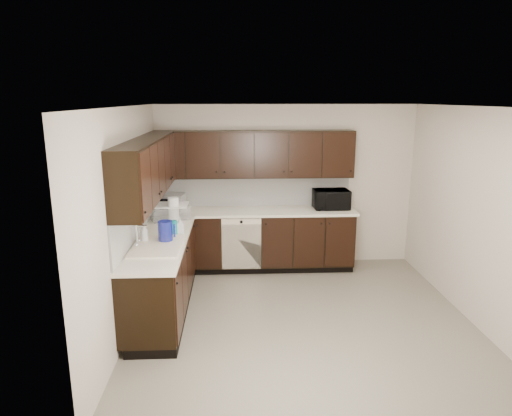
% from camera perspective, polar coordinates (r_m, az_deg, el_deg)
% --- Properties ---
extents(floor, '(4.00, 4.00, 0.00)m').
position_cam_1_polar(floor, '(5.68, 5.74, -13.61)').
color(floor, gray).
rests_on(floor, ground).
extents(ceiling, '(4.00, 4.00, 0.00)m').
position_cam_1_polar(ceiling, '(5.05, 6.42, 12.49)').
color(ceiling, white).
rests_on(ceiling, wall_back).
extents(wall_back, '(4.00, 0.02, 2.50)m').
position_cam_1_polar(wall_back, '(7.16, 3.66, 2.79)').
color(wall_back, beige).
rests_on(wall_back, floor).
extents(wall_left, '(0.02, 4.00, 2.50)m').
position_cam_1_polar(wall_left, '(5.31, -15.81, -1.55)').
color(wall_left, beige).
rests_on(wall_left, floor).
extents(wall_right, '(0.02, 4.00, 2.50)m').
position_cam_1_polar(wall_right, '(5.87, 25.73, -0.97)').
color(wall_right, beige).
rests_on(wall_right, floor).
extents(wall_front, '(4.00, 0.02, 2.50)m').
position_cam_1_polar(wall_front, '(3.37, 11.24, -10.11)').
color(wall_front, beige).
rests_on(wall_front, floor).
extents(lower_cabinets, '(3.00, 2.80, 0.90)m').
position_cam_1_polar(lower_cabinets, '(6.48, -4.50, -6.06)').
color(lower_cabinets, black).
rests_on(lower_cabinets, floor).
extents(countertop, '(3.03, 2.83, 0.04)m').
position_cam_1_polar(countertop, '(6.33, -4.61, -1.75)').
color(countertop, silver).
rests_on(countertop, lower_cabinets).
extents(backsplash, '(3.00, 2.80, 0.48)m').
position_cam_1_polar(backsplash, '(6.48, -6.45, 0.94)').
color(backsplash, white).
rests_on(backsplash, countertop).
extents(upper_cabinets, '(3.00, 2.80, 0.70)m').
position_cam_1_polar(upper_cabinets, '(6.26, -5.60, 6.00)').
color(upper_cabinets, black).
rests_on(upper_cabinets, wall_back).
extents(dishwasher, '(0.58, 0.04, 0.78)m').
position_cam_1_polar(dishwasher, '(6.72, -1.83, -4.11)').
color(dishwasher, beige).
rests_on(dishwasher, lower_cabinets).
extents(sink, '(0.54, 0.82, 0.42)m').
position_cam_1_polar(sink, '(5.34, -12.23, -5.40)').
color(sink, beige).
rests_on(sink, countertop).
extents(microwave, '(0.54, 0.38, 0.29)m').
position_cam_1_polar(microwave, '(7.04, 9.36, 1.08)').
color(microwave, black).
rests_on(microwave, countertop).
extents(soap_bottle_a, '(0.11, 0.11, 0.21)m').
position_cam_1_polar(soap_bottle_a, '(5.77, -9.49, -2.13)').
color(soap_bottle_a, gray).
rests_on(soap_bottle_a, countertop).
extents(soap_bottle_b, '(0.09, 0.09, 0.21)m').
position_cam_1_polar(soap_bottle_b, '(5.51, -13.78, -3.06)').
color(soap_bottle_b, gray).
rests_on(soap_bottle_b, countertop).
extents(toaster_oven, '(0.44, 0.36, 0.24)m').
position_cam_1_polar(toaster_oven, '(7.00, -10.54, 0.76)').
color(toaster_oven, silver).
rests_on(toaster_oven, countertop).
extents(storage_bin, '(0.61, 0.53, 0.20)m').
position_cam_1_polar(storage_bin, '(6.49, -10.81, -0.47)').
color(storage_bin, silver).
rests_on(storage_bin, countertop).
extents(blue_pitcher, '(0.22, 0.22, 0.25)m').
position_cam_1_polar(blue_pitcher, '(5.45, -11.26, -2.91)').
color(blue_pitcher, '#101997').
rests_on(blue_pitcher, countertop).
extents(teal_tumbler, '(0.08, 0.08, 0.18)m').
position_cam_1_polar(teal_tumbler, '(5.72, -10.22, -2.43)').
color(teal_tumbler, '#0B767B').
rests_on(teal_tumbler, countertop).
extents(paper_towel_roll, '(0.17, 0.17, 0.32)m').
position_cam_1_polar(paper_towel_roll, '(6.38, -10.27, -0.11)').
color(paper_towel_roll, white).
rests_on(paper_towel_roll, countertop).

